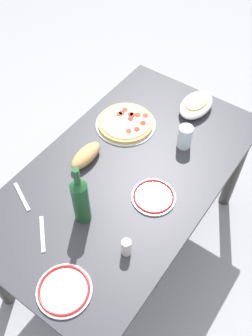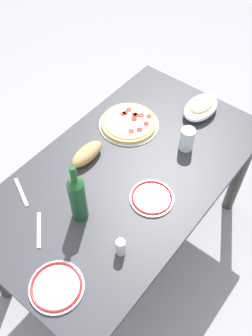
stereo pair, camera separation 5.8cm
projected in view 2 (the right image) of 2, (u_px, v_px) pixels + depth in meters
ground_plane at (126, 245)px, 2.35m from camera, size 8.00×8.00×0.00m
dining_table at (126, 187)px, 1.86m from camera, size 1.44×0.82×0.75m
pepperoni_pizza at (129, 123)px, 1.94m from camera, size 0.31×0.31×0.03m
baked_pasta_dish at (201, 107)px, 1.98m from camera, size 0.24×0.15×0.08m
wine_bottle at (78, 197)px, 1.51m from camera, size 0.07×0.07×0.33m
water_glass at (187, 139)px, 1.81m from camera, size 0.07×0.07×0.12m
side_plate_near at (57, 287)px, 1.41m from camera, size 0.21×0.21×0.02m
side_plate_far at (152, 198)px, 1.66m from camera, size 0.20×0.20×0.02m
bread_loaf at (87, 154)px, 1.78m from camera, size 0.19×0.08×0.07m
spice_shaker at (121, 247)px, 1.47m from camera, size 0.04×0.04×0.09m
fork_left at (21, 192)px, 1.69m from camera, size 0.08×0.16×0.00m
fork_right at (39, 230)px, 1.57m from camera, size 0.13×0.13×0.00m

